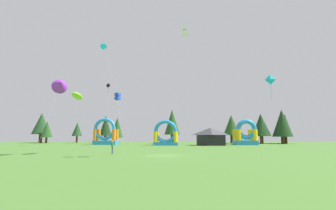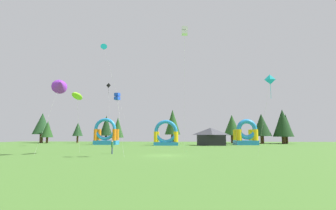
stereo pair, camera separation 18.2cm
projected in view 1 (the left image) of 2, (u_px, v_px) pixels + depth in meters
The scene contains 24 objects.
ground_plane at pixel (164, 156), 29.98m from camera, with size 120.00×120.00×0.00m, color #47752D.
kite_teal_delta at pixel (103, 48), 58.15m from camera, with size 8.08×3.42×24.30m.
kite_white_box at pixel (185, 31), 29.30m from camera, with size 0.72×4.94×15.59m.
kite_purple_delta at pixel (60, 84), 31.15m from camera, with size 3.46×2.78×10.15m.
kite_black_diamond at pixel (108, 87), 56.19m from camera, with size 1.81×2.28×14.33m.
kite_lime_parafoil at pixel (77, 96), 33.22m from camera, with size 1.43×3.56×8.48m.
kite_cyan_diamond at pixel (270, 80), 28.24m from camera, with size 1.72×2.11×9.44m.
kite_blue_box at pixel (118, 97), 28.44m from camera, with size 1.44×0.75×7.47m.
person_left_edge at pixel (112, 146), 32.65m from camera, with size 0.34×0.34×1.80m.
inflatable_orange_dome at pixel (105, 135), 62.63m from camera, with size 5.90×3.67×6.86m.
inflatable_red_slide at pixel (166, 136), 58.41m from camera, with size 5.82×3.78×6.13m.
inflatable_blue_arch at pixel (245, 136), 61.49m from camera, with size 5.40×4.96×6.48m.
festival_tent at pixel (210, 137), 58.72m from camera, with size 6.50×4.45×4.26m.
tree_row_0 at pixel (41, 124), 77.25m from camera, with size 5.56×5.56×9.53m.
tree_row_1 at pixel (47, 129), 74.24m from camera, with size 3.45×3.45×6.75m.
tree_row_2 at pixel (77, 129), 76.24m from camera, with size 3.17×3.17×6.47m.
tree_row_3 at pixel (106, 126), 76.84m from camera, with size 3.96×3.96×8.62m.
tree_row_4 at pixel (117, 128), 74.33m from camera, with size 3.80×3.80×7.86m.
tree_row_5 at pixel (172, 122), 71.96m from camera, with size 4.65×4.65×10.07m.
tree_row_6 at pixel (231, 125), 73.64m from camera, with size 5.04×5.04×8.62m.
tree_row_7 at pixel (261, 125), 70.54m from camera, with size 5.39×5.39×8.62m.
tree_row_8 at pixel (261, 125), 71.82m from camera, with size 5.12×5.12×8.76m.
tree_row_9 at pixel (282, 123), 69.68m from camera, with size 5.59×5.59×9.88m.
tree_row_10 at pixel (285, 125), 71.79m from camera, with size 3.83×3.83×8.71m.
Camera 1 is at (2.05, -30.46, 2.59)m, focal length 25.78 mm.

